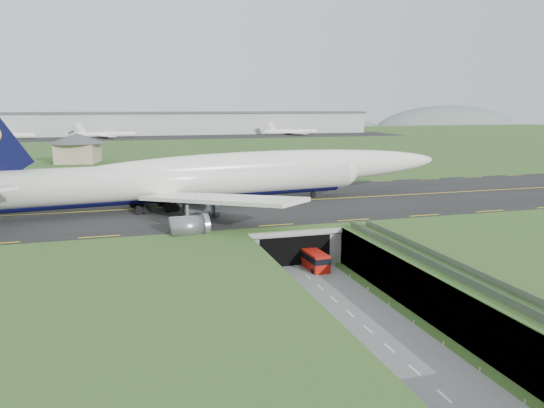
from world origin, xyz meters
name	(u,v)px	position (x,y,z in m)	size (l,w,h in m)	color
ground	(313,282)	(0.00, 0.00, 0.00)	(900.00, 900.00, 0.00)	#2D4F1F
airfield_deck	(313,263)	(0.00, 0.00, 3.00)	(800.00, 800.00, 6.00)	gray
trench_road	(332,299)	(0.00, -7.50, 0.10)	(12.00, 75.00, 0.20)	slate
taxiway	(256,203)	(0.00, 33.00, 6.09)	(800.00, 44.00, 0.18)	black
tunnel_portal	(279,234)	(0.00, 16.71, 3.33)	(17.00, 22.30, 6.00)	gray
guideway	(458,281)	(11.00, -19.11, 5.32)	(3.00, 53.00, 7.05)	#A8A8A3
jumbo_jet	(218,177)	(-7.68, 33.12, 11.81)	(103.66, 64.64, 21.53)	white
shuttle_tram	(314,260)	(2.41, 5.81, 1.58)	(3.00, 7.10, 2.86)	#B3150B
service_building	(77,145)	(-39.58, 125.66, 12.13)	(22.54, 22.54, 10.34)	tan
cargo_terminal	(156,123)	(-0.11, 299.41, 13.96)	(320.00, 67.00, 15.60)	#B2B2B2
distant_hills	(215,137)	(64.38, 430.00, -4.00)	(700.00, 91.00, 60.00)	#526360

